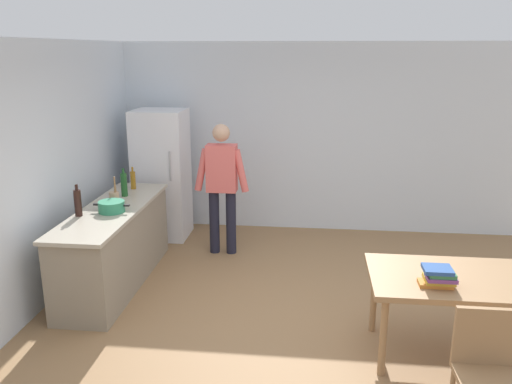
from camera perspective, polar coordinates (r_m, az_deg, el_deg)
The scene contains 14 objects.
ground_plane at distance 5.18m, azimuth 3.51°, elevation -14.69°, with size 14.00×14.00×0.00m, color #936D47.
wall_back at distance 7.58m, azimuth 4.84°, elevation 5.91°, with size 6.40×0.12×2.70m, color silver.
wall_left at distance 5.59m, azimuth -23.82°, elevation 1.20°, with size 0.12×5.60×2.70m, color silver.
kitchen_counter at distance 6.10m, azimuth -15.21°, elevation -5.71°, with size 0.64×2.20×0.90m.
refrigerator at distance 7.39m, azimuth -10.28°, elevation 1.90°, with size 0.70×0.67×1.80m.
person at distance 6.63m, azimuth -3.76°, elevation 1.26°, with size 0.70×0.22×1.70m.
dining_table at distance 4.76m, azimuth 20.78°, elevation -9.50°, with size 1.40×0.90×0.75m.
chair at distance 4.00m, azimuth 24.02°, elevation -17.08°, with size 0.42×0.42×0.91m.
cooking_pot at distance 5.80m, azimuth -15.56°, elevation -1.55°, with size 0.40×0.28×0.12m.
utensil_jar at distance 6.08m, azimuth -15.28°, elevation -0.57°, with size 0.11×0.11×0.32m.
bottle_oil_amber at distance 6.68m, azimuth -13.34°, elevation 1.31°, with size 0.06×0.06×0.28m.
bottle_wine_dark at distance 5.74m, azimuth -18.96°, elevation -1.10°, with size 0.08×0.08×0.34m.
bottle_wine_green at distance 6.36m, azimuth -14.27°, elevation 0.82°, with size 0.08×0.08×0.34m.
book_stack at distance 4.47m, azimuth 19.41°, elevation -8.76°, with size 0.28×0.22×0.16m.
Camera 1 is at (0.19, -4.48, 2.60)m, focal length 36.47 mm.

